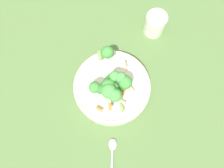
# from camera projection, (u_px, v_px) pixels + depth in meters

# --- Properties ---
(ground_plane) EXTENTS (3.00, 3.00, 0.00)m
(ground_plane) POSITION_uv_depth(u_px,v_px,m) (112.00, 89.00, 0.76)
(ground_plane) COLOR #4C6B38
(bowl) EXTENTS (0.26, 0.26, 0.05)m
(bowl) POSITION_uv_depth(u_px,v_px,m) (112.00, 87.00, 0.73)
(bowl) COLOR beige
(bowl) RESTS_ON ground_plane
(pasta_salad) EXTENTS (0.20, 0.15, 0.09)m
(pasta_salad) POSITION_uv_depth(u_px,v_px,m) (112.00, 83.00, 0.66)
(pasta_salad) COLOR #8CB766
(pasta_salad) RESTS_ON bowl
(cup) EXTENTS (0.07, 0.07, 0.09)m
(cup) POSITION_uv_depth(u_px,v_px,m) (155.00, 24.00, 0.78)
(cup) COLOR silver
(cup) RESTS_ON ground_plane
(spoon) EXTENTS (0.17, 0.05, 0.01)m
(spoon) POSITION_uv_depth(u_px,v_px,m) (112.00, 156.00, 0.69)
(spoon) COLOR silver
(spoon) RESTS_ON ground_plane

